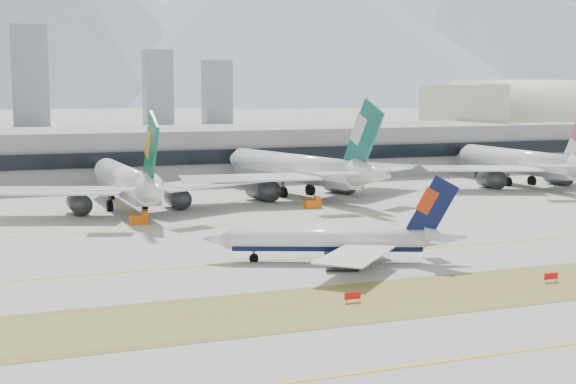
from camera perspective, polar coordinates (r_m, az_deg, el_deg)
name	(u,v)px	position (r m, az deg, el deg)	size (l,w,h in m)	color
ground	(335,249)	(134.65, 3.33, -4.06)	(3000.00, 3000.00, 0.00)	#A19E97
apron_markings	(542,344)	(89.55, 17.65, -10.27)	(360.00, 122.22, 0.06)	olive
taxiing_airliner	(337,241)	(123.73, 3.48, -3.51)	(39.11, 33.04, 13.76)	white
widebody_eva	(128,183)	(179.15, -11.32, 0.62)	(63.90, 62.49, 22.79)	white
widebody_cathay	(299,170)	(198.76, 0.82, 1.58)	(67.51, 67.37, 24.84)	white
widebody_china_air	(523,163)	(229.72, 16.37, 1.97)	(65.97, 64.27, 23.51)	white
terminal	(180,153)	(242.27, -7.70, 2.76)	(280.00, 43.10, 15.00)	gray
hangar	(557,157)	(330.69, 18.58, 2.38)	(91.00, 60.00, 60.00)	beige
hold_sign_left	(353,296)	(101.36, 4.62, -7.38)	(2.20, 0.15, 1.35)	red
hold_sign_right	(551,276)	(117.11, 18.20, -5.71)	(2.20, 0.15, 1.35)	red
gse_c	(313,204)	(179.72, 1.79, -0.83)	(3.55, 2.00, 2.60)	#E65F0C
gse_b	(140,219)	(161.35, -10.52, -1.89)	(3.55, 2.00, 2.60)	#E65F0C
mountain_ridge	(34,1)	(1535.14, -17.62, 12.82)	(2830.00, 1120.00, 470.00)	#9EA8B7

